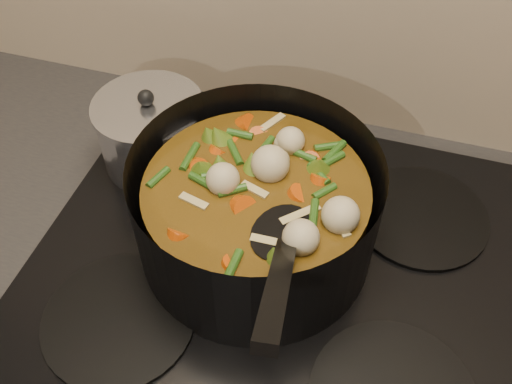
# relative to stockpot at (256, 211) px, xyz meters

# --- Properties ---
(stovetop) EXTENTS (0.62, 0.54, 0.03)m
(stovetop) POSITION_rel_stockpot_xyz_m (0.04, -0.02, -0.08)
(stovetop) COLOR black
(stovetop) RESTS_ON counter
(stockpot) EXTENTS (0.31, 0.40, 0.22)m
(stockpot) POSITION_rel_stockpot_xyz_m (0.00, 0.00, 0.00)
(stockpot) COLOR black
(stockpot) RESTS_ON stovetop
(saucepan) EXTENTS (0.15, 0.15, 0.13)m
(saucepan) POSITION_rel_stockpot_xyz_m (-0.19, 0.11, -0.02)
(saucepan) COLOR silver
(saucepan) RESTS_ON stovetop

